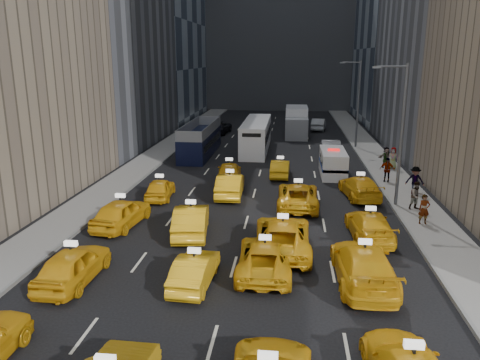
# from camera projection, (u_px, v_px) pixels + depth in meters

# --- Properties ---
(ground) EXTENTS (160.00, 160.00, 0.00)m
(ground) POSITION_uv_depth(u_px,v_px,m) (228.00, 287.00, 19.64)
(ground) COLOR black
(ground) RESTS_ON ground
(sidewalk_west) EXTENTS (3.00, 90.00, 0.15)m
(sidewalk_west) POSITION_uv_depth(u_px,v_px,m) (154.00, 157.00, 44.74)
(sidewalk_west) COLOR gray
(sidewalk_west) RESTS_ON ground
(sidewalk_east) EXTENTS (3.00, 90.00, 0.15)m
(sidewalk_east) POSITION_uv_depth(u_px,v_px,m) (379.00, 162.00, 42.54)
(sidewalk_east) COLOR gray
(sidewalk_east) RESTS_ON ground
(curb_west) EXTENTS (0.15, 90.00, 0.18)m
(curb_west) POSITION_uv_depth(u_px,v_px,m) (169.00, 157.00, 44.58)
(curb_west) COLOR slate
(curb_west) RESTS_ON ground
(curb_east) EXTENTS (0.15, 90.00, 0.18)m
(curb_east) POSITION_uv_depth(u_px,v_px,m) (362.00, 161.00, 42.69)
(curb_east) COLOR slate
(curb_east) RESTS_ON ground
(streetlight_near) EXTENTS (2.15, 0.22, 9.00)m
(streetlight_near) POSITION_uv_depth(u_px,v_px,m) (400.00, 131.00, 28.94)
(streetlight_near) COLOR #595B60
(streetlight_near) RESTS_ON ground
(streetlight_far) EXTENTS (2.15, 0.22, 9.00)m
(streetlight_far) POSITION_uv_depth(u_px,v_px,m) (357.00, 101.00, 48.16)
(streetlight_far) COLOR #595B60
(streetlight_far) RESTS_ON ground
(taxi_4) EXTENTS (1.96, 4.62, 1.56)m
(taxi_4) POSITION_uv_depth(u_px,v_px,m) (73.00, 265.00, 19.90)
(taxi_4) COLOR #EDAA14
(taxi_4) RESTS_ON ground
(taxi_5) EXTENTS (1.60, 4.10, 1.33)m
(taxi_5) POSITION_uv_depth(u_px,v_px,m) (195.00, 270.00, 19.72)
(taxi_5) COLOR #EDAA14
(taxi_5) RESTS_ON ground
(taxi_6) EXTENTS (2.43, 5.17, 1.43)m
(taxi_6) POSITION_uv_depth(u_px,v_px,m) (265.00, 257.00, 20.89)
(taxi_6) COLOR #EDAA14
(taxi_6) RESTS_ON ground
(taxi_7) EXTENTS (2.50, 5.84, 1.68)m
(taxi_7) POSITION_uv_depth(u_px,v_px,m) (363.00, 265.00, 19.80)
(taxi_7) COLOR #EDAA14
(taxi_7) RESTS_ON ground
(taxi_8) EXTENTS (2.48, 4.93, 1.61)m
(taxi_8) POSITION_uv_depth(u_px,v_px,m) (121.00, 213.00, 26.48)
(taxi_8) COLOR #EDAA14
(taxi_8) RESTS_ON ground
(taxi_9) EXTENTS (2.34, 5.10, 1.62)m
(taxi_9) POSITION_uv_depth(u_px,v_px,m) (191.00, 220.00, 25.33)
(taxi_9) COLOR #EDAA14
(taxi_9) RESTS_ON ground
(taxi_10) EXTENTS (2.79, 5.89, 1.63)m
(taxi_10) POSITION_uv_depth(u_px,v_px,m) (283.00, 236.00, 23.08)
(taxi_10) COLOR #EDAA14
(taxi_10) RESTS_ON ground
(taxi_11) EXTENTS (2.28, 5.09, 1.45)m
(taxi_11) POSITION_uv_depth(u_px,v_px,m) (370.00, 225.00, 24.76)
(taxi_11) COLOR #EDAA14
(taxi_11) RESTS_ON ground
(taxi_12) EXTENTS (1.97, 4.16, 1.37)m
(taxi_12) POSITION_uv_depth(u_px,v_px,m) (160.00, 189.00, 31.74)
(taxi_12) COLOR #EDAA14
(taxi_12) RESTS_ON ground
(taxi_13) EXTENTS (1.87, 4.89, 1.59)m
(taxi_13) POSITION_uv_depth(u_px,v_px,m) (230.00, 185.00, 32.21)
(taxi_13) COLOR #EDAA14
(taxi_13) RESTS_ON ground
(taxi_14) EXTENTS (2.57, 5.50, 1.52)m
(taxi_14) POSITION_uv_depth(u_px,v_px,m) (298.00, 195.00, 29.96)
(taxi_14) COLOR #EDAA14
(taxi_14) RESTS_ON ground
(taxi_15) EXTENTS (2.73, 5.29, 1.47)m
(taxi_15) POSITION_uv_depth(u_px,v_px,m) (360.00, 187.00, 31.92)
(taxi_15) COLOR #EDAA14
(taxi_15) RESTS_ON ground
(taxi_16) EXTENTS (2.22, 4.63, 1.53)m
(taxi_16) POSITION_uv_depth(u_px,v_px,m) (229.00, 172.00, 36.10)
(taxi_16) COLOR #EDAA14
(taxi_16) RESTS_ON ground
(taxi_17) EXTENTS (1.53, 4.15, 1.36)m
(taxi_17) POSITION_uv_depth(u_px,v_px,m) (280.00, 168.00, 37.50)
(taxi_17) COLOR #EDAA14
(taxi_17) RESTS_ON ground
(nypd_van) EXTENTS (2.56, 5.26, 2.17)m
(nypd_van) POSITION_uv_depth(u_px,v_px,m) (333.00, 163.00, 37.96)
(nypd_van) COLOR silver
(nypd_van) RESTS_ON ground
(double_decker) EXTENTS (3.66, 10.82, 3.09)m
(double_decker) POSITION_uv_depth(u_px,v_px,m) (200.00, 139.00, 45.80)
(double_decker) COLOR black
(double_decker) RESTS_ON ground
(city_bus) EXTENTS (2.74, 11.80, 3.03)m
(city_bus) POSITION_uv_depth(u_px,v_px,m) (256.00, 136.00, 48.03)
(city_bus) COLOR white
(city_bus) RESTS_ON ground
(box_truck) EXTENTS (2.86, 7.66, 3.46)m
(box_truck) POSITION_uv_depth(u_px,v_px,m) (296.00, 122.00, 56.40)
(box_truck) COLOR silver
(box_truck) RESTS_ON ground
(misc_car_0) EXTENTS (1.84, 5.02, 1.64)m
(misc_car_0) POSITION_uv_depth(u_px,v_px,m) (330.00, 148.00, 45.08)
(misc_car_0) COLOR #A5A6AC
(misc_car_0) RESTS_ON ground
(misc_car_1) EXTENTS (3.07, 5.84, 1.57)m
(misc_car_1) POSITION_uv_depth(u_px,v_px,m) (218.00, 127.00, 58.73)
(misc_car_1) COLOR black
(misc_car_1) RESTS_ON ground
(misc_car_2) EXTENTS (2.47, 5.20, 1.46)m
(misc_car_2) POSITION_uv_depth(u_px,v_px,m) (294.00, 121.00, 64.74)
(misc_car_2) COLOR slate
(misc_car_2) RESTS_ON ground
(misc_car_3) EXTENTS (2.46, 5.01, 1.64)m
(misc_car_3) POSITION_uv_depth(u_px,v_px,m) (261.00, 125.00, 59.95)
(misc_car_3) COLOR black
(misc_car_3) RESTS_ON ground
(misc_car_4) EXTENTS (2.23, 4.90, 1.56)m
(misc_car_4) POSITION_uv_depth(u_px,v_px,m) (318.00, 124.00, 61.05)
(misc_car_4) COLOR #96999C
(misc_car_4) RESTS_ON ground
(pedestrian_0) EXTENTS (0.66, 0.47, 1.72)m
(pedestrian_0) POSITION_uv_depth(u_px,v_px,m) (424.00, 209.00, 26.45)
(pedestrian_0) COLOR gray
(pedestrian_0) RESTS_ON sidewalk_east
(pedestrian_1) EXTENTS (0.96, 0.71, 1.78)m
(pedestrian_1) POSITION_uv_depth(u_px,v_px,m) (417.00, 196.00, 28.95)
(pedestrian_1) COLOR gray
(pedestrian_1) RESTS_ON sidewalk_east
(pedestrian_2) EXTENTS (1.33, 0.79, 1.92)m
(pedestrian_2) POSITION_uv_depth(u_px,v_px,m) (415.00, 180.00, 32.25)
(pedestrian_2) COLOR gray
(pedestrian_2) RESTS_ON sidewalk_east
(pedestrian_3) EXTENTS (1.17, 0.76, 1.84)m
(pedestrian_3) POSITION_uv_depth(u_px,v_px,m) (387.00, 170.00, 35.41)
(pedestrian_3) COLOR gray
(pedestrian_3) RESTS_ON sidewalk_east
(pedestrian_4) EXTENTS (1.01, 0.76, 1.83)m
(pedestrian_4) POSITION_uv_depth(u_px,v_px,m) (393.00, 158.00, 39.51)
(pedestrian_4) COLOR gray
(pedestrian_4) RESTS_ON sidewalk_east
(pedestrian_5) EXTENTS (1.68, 1.02, 1.75)m
(pedestrian_5) POSITION_uv_depth(u_px,v_px,m) (386.00, 157.00, 39.98)
(pedestrian_5) COLOR gray
(pedestrian_5) RESTS_ON sidewalk_east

